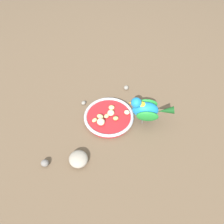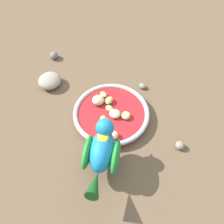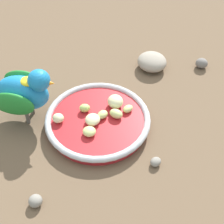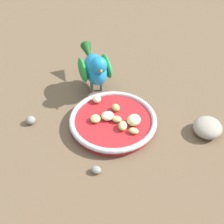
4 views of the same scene
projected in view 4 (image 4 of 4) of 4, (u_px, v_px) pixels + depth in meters
ground_plane at (104, 121)px, 0.84m from camera, size 4.00×4.00×0.00m
feeding_bowl at (113, 121)px, 0.82m from camera, size 0.24×0.24×0.03m
apple_piece_0 at (123, 126)px, 0.78m from camera, size 0.04×0.04×0.02m
apple_piece_1 at (94, 118)px, 0.80m from camera, size 0.04×0.04×0.02m
apple_piece_2 at (108, 116)px, 0.81m from camera, size 0.05×0.05×0.02m
apple_piece_3 at (134, 131)px, 0.77m from camera, size 0.03×0.03×0.01m
apple_piece_4 at (134, 120)px, 0.79m from camera, size 0.04×0.04×0.03m
apple_piece_5 at (117, 119)px, 0.80m from camera, size 0.03×0.03×0.02m
apple_piece_6 at (116, 108)px, 0.83m from camera, size 0.03×0.03×0.02m
apple_piece_7 at (97, 99)px, 0.86m from camera, size 0.03×0.04×0.02m
parrot at (95, 67)px, 0.89m from camera, size 0.14×0.19×0.14m
rock_large at (208, 127)px, 0.79m from camera, size 0.10×0.10×0.04m
pebble_0 at (31, 120)px, 0.83m from camera, size 0.03×0.04×0.02m
pebble_2 at (96, 170)px, 0.71m from camera, size 0.03×0.03×0.02m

